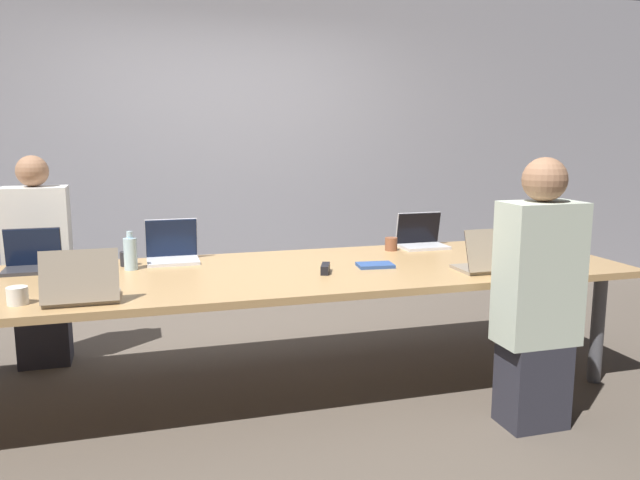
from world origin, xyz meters
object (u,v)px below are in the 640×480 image
at_px(laptop_far_right, 421,237).
at_px(laptop_far_midleft, 172,249).
at_px(laptop_far_left, 32,258).
at_px(stapler, 325,269).
at_px(person_near_right, 538,299).
at_px(bottle_far_midleft, 130,253).
at_px(laptop_near_left, 81,287).
at_px(cup_far_midleft, 127,259).
at_px(person_far_left, 40,266).
at_px(cup_near_left, 17,296).
at_px(cup_far_right, 391,244).
at_px(laptop_near_right, 488,259).

xyz_separation_m(laptop_far_right, laptop_far_midleft, (-1.70, -0.02, 0.01)).
height_order(laptop_far_left, stapler, laptop_far_left).
xyz_separation_m(person_near_right, bottle_far_midleft, (-1.99, 1.08, 0.14)).
xyz_separation_m(laptop_near_left, person_near_right, (2.21, -0.39, -0.12)).
relative_size(laptop_far_left, cup_far_midleft, 3.58).
bearing_deg(laptop_near_left, laptop_far_left, -68.28).
bearing_deg(cup_far_midleft, person_far_left, 139.87).
distance_m(cup_near_left, cup_far_right, 2.33).
bearing_deg(laptop_near_right, stapler, -14.32).
relative_size(laptop_far_left, person_near_right, 0.22).
bearing_deg(laptop_far_left, cup_far_right, -0.22).
height_order(laptop_far_right, laptop_near_right, laptop_near_right).
height_order(person_far_left, laptop_near_left, person_far_left).
relative_size(laptop_far_left, laptop_near_left, 0.90).
relative_size(cup_far_right, bottle_far_midleft, 0.39).
height_order(laptop_near_left, cup_far_midleft, laptop_near_left).
bearing_deg(laptop_far_right, person_near_right, -87.83).
relative_size(laptop_far_left, stapler, 1.99).
height_order(cup_near_left, cup_far_right, cup_far_right).
distance_m(laptop_far_right, cup_far_right, 0.26).
xyz_separation_m(laptop_far_midleft, bottle_far_midleft, (-0.25, -0.18, 0.02)).
bearing_deg(laptop_far_midleft, laptop_far_left, -177.35).
distance_m(person_far_left, laptop_near_right, 2.83).
relative_size(laptop_near_right, cup_far_midleft, 3.69).
bearing_deg(bottle_far_midleft, laptop_far_midleft, 36.89).
height_order(laptop_near_right, bottle_far_midleft, laptop_near_right).
xyz_separation_m(laptop_near_left, bottle_far_midleft, (0.22, 0.69, 0.02)).
height_order(laptop_far_left, cup_far_midleft, laptop_far_left).
bearing_deg(cup_far_right, stapler, -139.43).
height_order(laptop_far_left, laptop_near_left, laptop_near_left).
distance_m(cup_near_left, person_near_right, 2.53).
bearing_deg(person_near_right, laptop_near_left, -9.97).
bearing_deg(stapler, person_far_left, 169.93).
xyz_separation_m(laptop_far_right, bottle_far_midleft, (-1.94, -0.21, 0.03)).
bearing_deg(laptop_far_right, bottle_far_midleft, -173.97).
distance_m(person_far_left, laptop_near_left, 1.34).
height_order(cup_near_left, laptop_far_midleft, laptop_far_midleft).
bearing_deg(stapler, cup_far_right, 61.52).
xyz_separation_m(laptop_far_midleft, stapler, (0.82, -0.58, -0.05)).
relative_size(cup_near_left, laptop_far_right, 0.30).
bearing_deg(cup_near_left, laptop_far_left, 93.55).
xyz_separation_m(person_near_right, laptop_far_midleft, (-1.75, 1.26, 0.12)).
relative_size(laptop_near_right, person_near_right, 0.23).
bearing_deg(laptop_far_right, cup_far_midleft, -177.53).
height_order(laptop_far_midleft, bottle_far_midleft, laptop_far_midleft).
xyz_separation_m(laptop_near_right, bottle_far_midleft, (-1.97, 0.63, 0.03)).
distance_m(laptop_near_right, laptop_far_midleft, 1.91).
distance_m(person_far_left, cup_near_left, 1.23).
xyz_separation_m(laptop_far_left, laptop_near_left, (0.33, -0.84, 0.00)).
xyz_separation_m(cup_near_left, cup_far_right, (2.19, 0.77, 0.00)).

